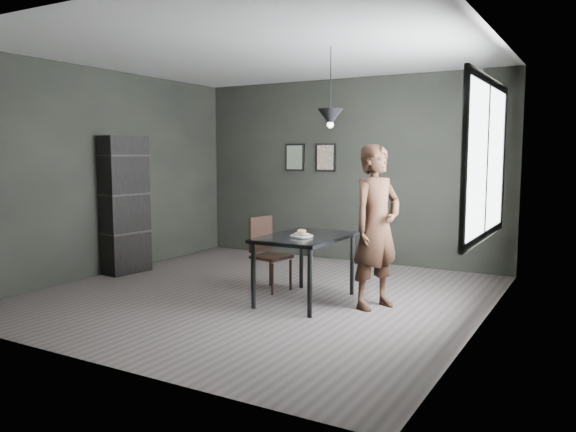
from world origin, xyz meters
The scene contains 13 objects.
ground centered at (0.00, 0.00, 0.00)m, with size 5.00×5.00×0.00m, color #383230.
back_wall centered at (0.00, 2.50, 1.40)m, with size 5.00×0.10×2.80m, color black.
ceiling centered at (0.00, 0.00, 2.80)m, with size 5.00×5.00×0.02m.
window_assembly centered at (2.47, 0.20, 1.60)m, with size 0.04×1.96×1.56m.
cafe_table centered at (0.60, 0.00, 0.67)m, with size 0.80×1.20×0.75m.
white_plate centered at (0.63, -0.14, 0.76)m, with size 0.23×0.23×0.01m, color white.
donut_pile centered at (0.63, -0.14, 0.79)m, with size 0.19×0.13×0.08m.
woman centered at (1.38, 0.15, 0.88)m, with size 0.64×0.42×1.76m, color black.
wood_chair centered at (-0.07, 0.26, 0.51)m, with size 0.45×0.45×0.89m.
shelf_unit centered at (-2.32, 0.13, 0.95)m, with size 0.36×0.63×1.90m, color black.
pendant_lamp centered at (0.85, 0.10, 2.05)m, with size 0.28×0.28×0.86m.
framed_print_left centered at (-0.90, 2.47, 1.60)m, with size 0.34×0.04×0.44m.
framed_print_right centered at (-0.35, 2.47, 1.60)m, with size 0.34×0.04×0.44m.
Camera 1 is at (3.50, -5.48, 1.66)m, focal length 35.00 mm.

